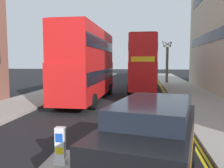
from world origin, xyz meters
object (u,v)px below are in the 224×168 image
double_decker_bus_oncoming (143,62)px  double_decker_bus_away (87,62)px  taxi_minivan (151,145)px  keep_left_bollard (60,147)px

double_decker_bus_oncoming → double_decker_bus_away: bearing=-119.8°
double_decker_bus_away → double_decker_bus_oncoming: 8.49m
double_decker_bus_oncoming → taxi_minivan: size_ratio=2.12×
keep_left_bollard → double_decker_bus_away: double_decker_bus_away is taller
keep_left_bollard → double_decker_bus_away: bearing=100.3°
keep_left_bollard → double_decker_bus_oncoming: 19.33m
keep_left_bollard → double_decker_bus_oncoming: double_decker_bus_oncoming is taller
keep_left_bollard → double_decker_bus_oncoming: size_ratio=0.10×
double_decker_bus_oncoming → taxi_minivan: bearing=-88.6°
double_decker_bus_away → taxi_minivan: size_ratio=2.12×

